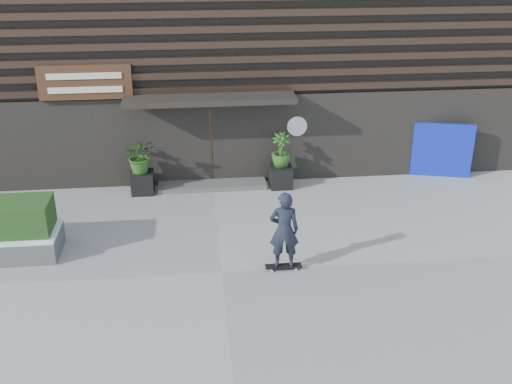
{
  "coord_description": "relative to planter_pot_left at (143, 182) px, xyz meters",
  "views": [
    {
      "loc": [
        -0.48,
        -11.39,
        6.94
      ],
      "look_at": [
        0.91,
        1.65,
        1.1
      ],
      "focal_mm": 43.64,
      "sensor_mm": 36.0,
      "label": 1
    }
  ],
  "objects": [
    {
      "name": "skateboarder",
      "position": [
        3.23,
        -4.42,
        0.64
      ],
      "size": [
        0.78,
        0.45,
        1.8
      ],
      "color": "black",
      "rests_on": "ground"
    },
    {
      "name": "building",
      "position": [
        1.9,
        5.56,
        3.69
      ],
      "size": [
        18.0,
        11.0,
        8.0
      ],
      "color": "black",
      "rests_on": "ground"
    },
    {
      "name": "ground",
      "position": [
        1.9,
        -4.4,
        -0.3
      ],
      "size": [
        80.0,
        80.0,
        0.0
      ],
      "primitive_type": "plane",
      "color": "#999791",
      "rests_on": "ground"
    },
    {
      "name": "planter_pot_right",
      "position": [
        3.8,
        0.0,
        0.0
      ],
      "size": [
        0.6,
        0.6,
        0.6
      ],
      "primitive_type": "cube",
      "color": "black",
      "rests_on": "ground"
    },
    {
      "name": "bamboo_left",
      "position": [
        0.0,
        0.0,
        0.78
      ],
      "size": [
        0.86,
        0.75,
        0.96
      ],
      "primitive_type": "imported",
      "color": "#2D591E",
      "rests_on": "planter_pot_left"
    },
    {
      "name": "entrance_step",
      "position": [
        1.9,
        0.2,
        -0.24
      ],
      "size": [
        3.0,
        0.8,
        0.12
      ],
      "primitive_type": "cube",
      "color": "#4E4E4B",
      "rests_on": "ground"
    },
    {
      "name": "planter_pot_left",
      "position": [
        0.0,
        0.0,
        0.0
      ],
      "size": [
        0.6,
        0.6,
        0.6
      ],
      "primitive_type": "cube",
      "color": "black",
      "rests_on": "ground"
    },
    {
      "name": "bamboo_right",
      "position": [
        3.8,
        0.0,
        0.78
      ],
      "size": [
        0.54,
        0.54,
        0.96
      ],
      "primitive_type": "imported",
      "color": "#2D591E",
      "rests_on": "planter_pot_right"
    },
    {
      "name": "blue_tarp",
      "position": [
        8.51,
        0.3,
        0.49
      ],
      "size": [
        1.67,
        0.55,
        1.59
      ],
      "primitive_type": "cube",
      "rotation": [
        0.0,
        0.0,
        -0.26
      ],
      "color": "#0D1DB3",
      "rests_on": "ground"
    }
  ]
}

